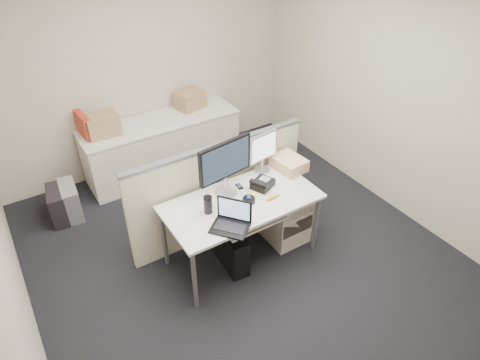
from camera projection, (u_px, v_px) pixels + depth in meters
floor at (241, 256)px, 4.50m from camera, size 4.00×4.50×0.01m
wall_back at (144, 66)px, 5.27m from camera, size 4.00×0.02×2.70m
wall_front at (480, 336)px, 2.17m from camera, size 4.00×0.02×2.70m
wall_right at (398, 94)px, 4.59m from camera, size 0.02×4.50×2.70m
desk at (242, 206)px, 4.12m from camera, size 1.50×0.75×0.73m
keyboard_tray at (252, 220)px, 4.02m from camera, size 0.62×0.32×0.02m
drawer_pedestal at (282, 211)px, 4.59m from camera, size 0.40×0.55×0.65m
cubicle_partition at (219, 192)px, 4.49m from camera, size 2.00×0.06×1.10m
back_counter at (163, 146)px, 5.62m from camera, size 2.00×0.60×0.72m
monitor_main at (225, 169)px, 4.01m from camera, size 0.61×0.30×0.58m
monitor_small at (262, 153)px, 4.37m from camera, size 0.37×0.22×0.43m
laptop at (230, 218)px, 3.69m from camera, size 0.39×0.40×0.24m
trackball at (249, 200)px, 4.05m from camera, size 0.15×0.15×0.05m
desk_phone at (263, 184)px, 4.25m from camera, size 0.27×0.25×0.07m
paper_stack at (235, 209)px, 3.97m from camera, size 0.26×0.30×0.01m
sticky_pad at (254, 195)px, 4.14m from camera, size 0.08×0.08×0.01m
travel_mug at (208, 205)px, 3.89m from camera, size 0.09×0.09×0.16m
banana at (273, 197)px, 4.10m from camera, size 0.16×0.05×0.04m
cellphone at (239, 186)px, 4.26m from camera, size 0.05×0.10×0.01m
manila_folders at (289, 163)px, 4.49m from camera, size 0.30×0.36×0.13m
keyboard at (254, 214)px, 4.05m from camera, size 0.49×0.28×0.03m
pc_tower_desk at (232, 249)px, 4.28m from camera, size 0.22×0.47×0.43m
pc_tower_spare_dark at (58, 205)px, 4.88m from camera, size 0.23×0.44×0.39m
pc_tower_spare_silver at (71, 200)px, 4.94m from camera, size 0.21×0.45×0.40m
cardboard_box_left at (103, 125)px, 5.04m from camera, size 0.39×0.30×0.28m
cardboard_box_right at (190, 100)px, 5.64m from camera, size 0.41×0.35×0.26m
red_binder at (84, 126)px, 5.00m from camera, size 0.10×0.34×0.31m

